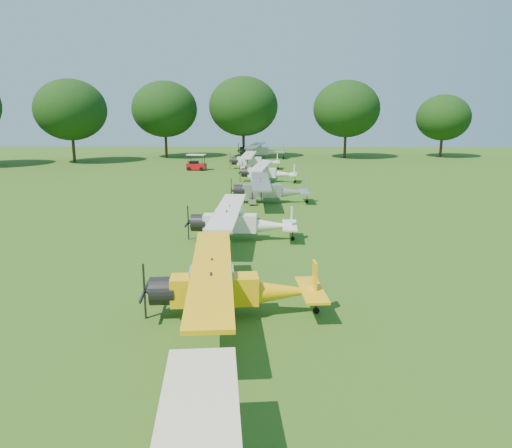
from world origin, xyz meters
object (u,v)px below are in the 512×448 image
Objects in this scene: aircraft_7 at (260,150)px; golf_cart at (196,165)px; aircraft_2 at (228,285)px; aircraft_5 at (266,171)px; aircraft_4 at (268,188)px; aircraft_6 at (253,160)px; aircraft_3 at (238,220)px.

golf_cart is (-8.18, -15.66, -0.72)m from aircraft_7.
aircraft_7 reaches higher than aircraft_2.
golf_cart is at bearing 137.80° from aircraft_5.
aircraft_5 is 3.96× the size of golf_cart.
aircraft_5 is (-0.10, 12.37, -0.08)m from aircraft_4.
aircraft_6 is (-0.20, 48.08, -0.05)m from aircraft_2.
aircraft_6 is at bearing 92.53° from aircraft_4.
aircraft_2 is at bearing -87.37° from aircraft_3.
aircraft_4 is 38.49m from aircraft_7.
aircraft_3 is (-0.22, 11.49, -0.04)m from aircraft_2.
aircraft_2 is 1.04× the size of aircraft_3.
aircraft_3 is 0.88× the size of aircraft_7.
aircraft_2 is 1.10× the size of aircraft_5.
aircraft_6 is 14.21m from aircraft_7.
aircraft_2 reaches higher than aircraft_5.
aircraft_3 is at bearing -87.54° from aircraft_6.
aircraft_2 is 1.03× the size of aircraft_4.
aircraft_5 is 0.83× the size of aircraft_7.
aircraft_2 reaches higher than aircraft_4.
aircraft_5 is 26.13m from aircraft_7.
aircraft_6 is at bearing 85.27° from aircraft_2.
aircraft_2 reaches higher than golf_cart.
aircraft_4 reaches higher than aircraft_6.
aircraft_4 is at bearing 81.10° from aircraft_2.
aircraft_4 is 24.36m from aircraft_6.
aircraft_2 reaches higher than aircraft_3.
aircraft_5 is at bearing -41.18° from golf_cart.
golf_cart is (-9.13, 10.44, -0.49)m from aircraft_5.
aircraft_2 is 23.85m from aircraft_4.
aircraft_6 is 0.87× the size of aircraft_7.
aircraft_5 is at bearing 82.60° from aircraft_2.
aircraft_2 is 11.49m from aircraft_3.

